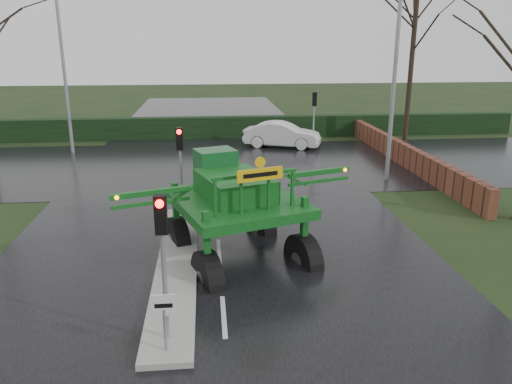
{
  "coord_description": "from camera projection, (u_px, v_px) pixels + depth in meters",
  "views": [
    {
      "loc": [
        -0.3,
        -11.0,
        6.58
      ],
      "look_at": [
        1.21,
        4.03,
        2.0
      ],
      "focal_mm": 35.0,
      "sensor_mm": 36.0,
      "label": 1
    }
  ],
  "objects": [
    {
      "name": "hedge_row",
      "position": [
        211.0,
        128.0,
        35.04
      ],
      "size": [
        44.0,
        0.9,
        1.5
      ],
      "primitive_type": "cube",
      "color": "black",
      "rests_on": "ground"
    },
    {
      "name": "crop_sprayer",
      "position": [
        203.0,
        210.0,
        13.89
      ],
      "size": [
        7.49,
        5.79,
        4.39
      ],
      "rotation": [
        0.0,
        0.0,
        0.33
      ],
      "color": "black",
      "rests_on": "ground"
    },
    {
      "name": "keep_left_sign",
      "position": [
        164.0,
        313.0,
        10.55
      ],
      "size": [
        0.5,
        0.07,
        1.35
      ],
      "color": "gray",
      "rests_on": "ground"
    },
    {
      "name": "road_main",
      "position": [
        215.0,
        197.0,
        21.93
      ],
      "size": [
        14.0,
        80.0,
        0.02
      ],
      "primitive_type": "cube",
      "color": "black",
      "rests_on": "ground"
    },
    {
      "name": "ground",
      "position": [
        224.0,
        317.0,
        12.41
      ],
      "size": [
        140.0,
        140.0,
        0.0
      ],
      "primitive_type": "plane",
      "color": "black",
      "rests_on": "ground"
    },
    {
      "name": "tree_right_far",
      "position": [
        413.0,
        42.0,
        31.76
      ],
      "size": [
        7.0,
        7.0,
        12.05
      ],
      "color": "black",
      "rests_on": "ground"
    },
    {
      "name": "street_light_right",
      "position": [
        390.0,
        54.0,
        22.88
      ],
      "size": [
        3.85,
        0.3,
        10.0
      ],
      "color": "gray",
      "rests_on": "ground"
    },
    {
      "name": "median_island",
      "position": [
        177.0,
        265.0,
        15.12
      ],
      "size": [
        1.2,
        10.0,
        0.16
      ],
      "primitive_type": "cube",
      "color": "gray",
      "rests_on": "ground"
    },
    {
      "name": "traffic_signal_near",
      "position": [
        162.0,
        237.0,
        10.57
      ],
      "size": [
        0.26,
        0.33,
        3.52
      ],
      "color": "gray",
      "rests_on": "ground"
    },
    {
      "name": "white_sedan",
      "position": [
        282.0,
        147.0,
        32.24
      ],
      "size": [
        5.14,
        3.23,
        1.6
      ],
      "primitive_type": "imported",
      "rotation": [
        0.0,
        0.0,
        1.23
      ],
      "color": "white",
      "rests_on": "ground"
    },
    {
      "name": "street_light_left_far",
      "position": [
        67.0,
        52.0,
        28.93
      ],
      "size": [
        3.85,
        0.3,
        10.0
      ],
      "color": "gray",
      "rests_on": "ground"
    },
    {
      "name": "brick_wall",
      "position": [
        397.0,
        150.0,
        28.47
      ],
      "size": [
        0.4,
        20.0,
        1.2
      ],
      "primitive_type": "cube",
      "color": "#592D1E",
      "rests_on": "ground"
    },
    {
      "name": "traffic_signal_mid",
      "position": [
        180.0,
        152.0,
        18.67
      ],
      "size": [
        0.26,
        0.33,
        3.52
      ],
      "color": "gray",
      "rests_on": "ground"
    },
    {
      "name": "road_cross",
      "position": [
        213.0,
        165.0,
        27.64
      ],
      "size": [
        80.0,
        12.0,
        0.02
      ],
      "primitive_type": "cube",
      "color": "black",
      "rests_on": "ground"
    },
    {
      "name": "traffic_signal_far",
      "position": [
        314.0,
        107.0,
        31.33
      ],
      "size": [
        0.26,
        0.33,
        3.52
      ],
      "rotation": [
        0.0,
        0.0,
        3.14
      ],
      "color": "gray",
      "rests_on": "ground"
    }
  ]
}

